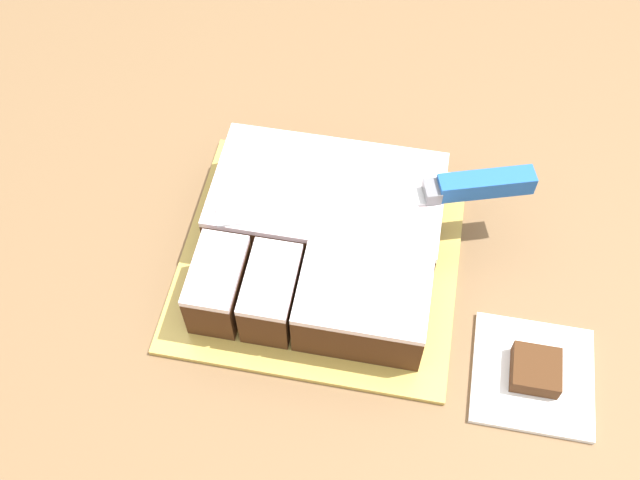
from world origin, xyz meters
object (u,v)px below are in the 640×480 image
Objects in this scene: cake_board at (320,258)px; knife at (447,189)px; cake at (323,239)px; brownie at (536,370)px.

cake_board is 0.15m from knife.
brownie is (0.22, -0.10, -0.02)m from cake.
cake_board is 0.93× the size of knife.
cake reaches higher than cake_board.
cake_board is at bearing 157.38° from brownie.
cake is at bearing 156.66° from brownie.
knife reaches higher than cake_board.
cake is 5.19× the size of brownie.
brownie is (0.11, -0.15, -0.06)m from knife.
cake_board is 1.23× the size of cake.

